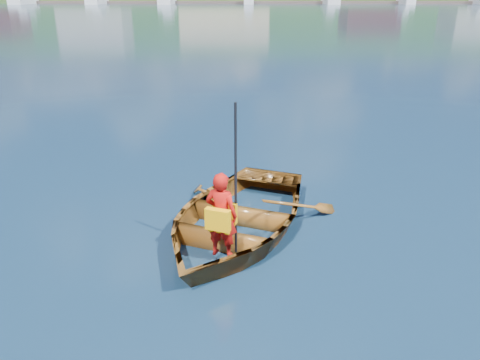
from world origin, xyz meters
name	(u,v)px	position (x,y,z in m)	size (l,w,h in m)	color
ground	(210,232)	(0.00, 0.00, 0.00)	(600.00, 600.00, 0.00)	#122C3E
rowboat	(236,217)	(0.40, 0.03, 0.25)	(3.91, 4.54, 0.79)	brown
child_paddler	(222,215)	(0.22, -0.86, 0.71)	(0.52, 0.44, 2.12)	#BA110D
dock	(270,2)	(9.61, 148.00, 0.40)	(160.05, 7.50, 0.80)	brown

